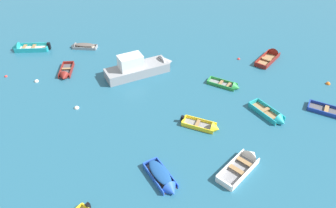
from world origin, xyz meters
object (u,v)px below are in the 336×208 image
motor_launch_grey_midfield_left (141,67)px  mooring_buoy_trailing (6,77)px  rowboat_white_far_back (246,162)px  rowboat_blue_near_left (164,180)px  mooring_buoy_near_foreground (239,59)px  rowboat_maroon_cluster_outer (65,74)px  rowboat_turquoise_center (274,117)px  rowboat_green_far_left (230,86)px  rowboat_yellow_far_right (207,127)px  mooring_buoy_between_boats_right (77,108)px  rowboat_maroon_midfield_right (272,55)px  mooring_buoy_far_field (37,82)px  rowboat_grey_outer_left (81,46)px  mooring_buoy_outer_edge (328,84)px  rowboat_turquoise_cluster_inner (24,48)px

motor_launch_grey_midfield_left → mooring_buoy_trailing: bearing=-177.3°
rowboat_white_far_back → rowboat_blue_near_left: rowboat_white_far_back is taller
motor_launch_grey_midfield_left → mooring_buoy_near_foreground: bearing=15.4°
rowboat_blue_near_left → mooring_buoy_trailing: rowboat_blue_near_left is taller
rowboat_maroon_cluster_outer → rowboat_turquoise_center: rowboat_turquoise_center is taller
rowboat_blue_near_left → mooring_buoy_near_foreground: bearing=64.6°
rowboat_blue_near_left → motor_launch_grey_midfield_left: size_ratio=0.48×
rowboat_green_far_left → motor_launch_grey_midfield_left: (-8.62, 2.53, 0.59)m
rowboat_yellow_far_right → rowboat_turquoise_center: 5.81m
rowboat_green_far_left → mooring_buoy_trailing: bearing=175.1°
rowboat_yellow_far_right → mooring_buoy_between_boats_right: rowboat_yellow_far_right is taller
rowboat_maroon_midfield_right → mooring_buoy_trailing: size_ratio=13.39×
mooring_buoy_trailing → motor_launch_grey_midfield_left: bearing=2.7°
rowboat_turquoise_center → mooring_buoy_between_boats_right: rowboat_turquoise_center is taller
rowboat_yellow_far_right → mooring_buoy_far_field: size_ratio=7.75×
rowboat_maroon_midfield_right → rowboat_yellow_far_right: (-8.15, -11.70, -0.04)m
rowboat_blue_near_left → mooring_buoy_trailing: (-15.97, 13.25, -0.29)m
rowboat_green_far_left → motor_launch_grey_midfield_left: motor_launch_grey_midfield_left is taller
mooring_buoy_trailing → rowboat_maroon_cluster_outer: bearing=1.7°
rowboat_green_far_left → mooring_buoy_trailing: (-22.17, 1.89, -0.15)m
rowboat_grey_outer_left → rowboat_green_far_left: 17.85m
motor_launch_grey_midfield_left → rowboat_yellow_far_right: bearing=-55.0°
rowboat_yellow_far_right → mooring_buoy_trailing: size_ratio=10.84×
motor_launch_grey_midfield_left → mooring_buoy_near_foreground: size_ratio=23.16×
mooring_buoy_outer_edge → mooring_buoy_near_foreground: (-7.83, 4.82, 0.00)m
rowboat_maroon_cluster_outer → rowboat_yellow_far_right: 15.67m
motor_launch_grey_midfield_left → mooring_buoy_outer_edge: motor_launch_grey_midfield_left is taller
rowboat_turquoise_center → mooring_buoy_outer_edge: bearing=38.5°
mooring_buoy_between_boats_right → motor_launch_grey_midfield_left: bearing=47.1°
rowboat_yellow_far_right → mooring_buoy_trailing: bearing=158.3°
rowboat_turquoise_cluster_inner → mooring_buoy_trailing: (0.14, -5.62, -0.23)m
rowboat_grey_outer_left → rowboat_turquoise_center: bearing=-33.9°
mooring_buoy_outer_edge → mooring_buoy_trailing: (-31.73, 1.32, 0.00)m
rowboat_white_far_back → rowboat_turquoise_center: (3.33, 4.96, -0.02)m
rowboat_green_far_left → mooring_buoy_trailing: 22.25m
motor_launch_grey_midfield_left → mooring_buoy_near_foreground: 10.76m
rowboat_maroon_midfield_right → mooring_buoy_between_boats_right: 21.37m
rowboat_green_far_left → rowboat_maroon_midfield_right: (5.40, 5.86, 0.06)m
rowboat_green_far_left → mooring_buoy_between_boats_right: bearing=-167.0°
rowboat_turquoise_center → mooring_buoy_trailing: rowboat_turquoise_center is taller
rowboat_white_far_back → rowboat_turquoise_center: bearing=56.1°
rowboat_white_far_back → rowboat_turquoise_cluster_inner: bearing=142.0°
rowboat_maroon_midfield_right → mooring_buoy_between_boats_right: size_ratio=9.53×
rowboat_turquoise_cluster_inner → mooring_buoy_far_field: 7.38m
rowboat_maroon_midfield_right → mooring_buoy_far_field: size_ratio=9.57×
rowboat_grey_outer_left → rowboat_blue_near_left: (9.75, -19.35, 0.04)m
rowboat_white_far_back → mooring_buoy_far_field: (-18.44, 10.65, -0.22)m
rowboat_turquoise_cluster_inner → motor_launch_grey_midfield_left: 14.58m
rowboat_turquoise_center → mooring_buoy_trailing: 25.96m
rowboat_maroon_cluster_outer → rowboat_grey_outer_left: 5.93m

